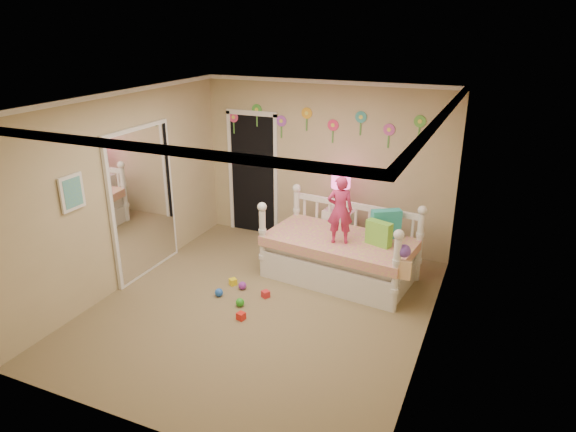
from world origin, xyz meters
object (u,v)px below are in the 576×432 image
at_px(child, 340,210).
at_px(table_lamp, 341,184).
at_px(daybed, 340,242).
at_px(nightstand, 339,233).

bearing_deg(child, table_lamp, -92.19).
relative_size(daybed, nightstand, 2.76).
xyz_separation_m(daybed, nightstand, (-0.25, 0.72, -0.18)).
height_order(child, table_lamp, child).
bearing_deg(table_lamp, child, -72.40).
xyz_separation_m(child, nightstand, (-0.28, 0.89, -0.71)).
relative_size(daybed, child, 2.20).
distance_m(child, nightstand, 1.17).
bearing_deg(table_lamp, daybed, -70.86).
distance_m(nightstand, table_lamp, 0.78).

